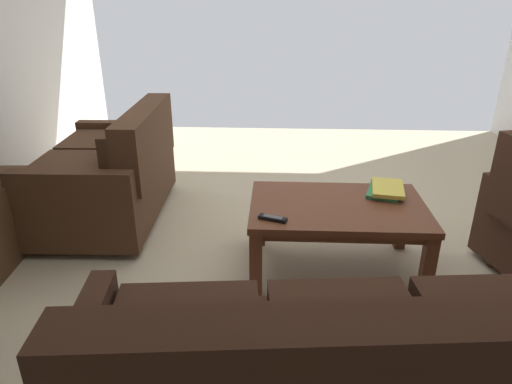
{
  "coord_description": "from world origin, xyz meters",
  "views": [
    {
      "loc": [
        0.24,
        2.74,
        1.62
      ],
      "look_at": [
        0.34,
        0.56,
        0.66
      ],
      "focal_mm": 32.24,
      "sensor_mm": 36.0,
      "label": 1
    }
  ],
  "objects_px": {
    "tv_remote": "(273,218)",
    "book_stack": "(386,189)",
    "coffee_table": "(337,215)",
    "loveseat_near": "(112,173)"
  },
  "relations": [
    {
      "from": "book_stack",
      "to": "tv_remote",
      "type": "xyz_separation_m",
      "value": [
        0.7,
        0.4,
        -0.01
      ]
    },
    {
      "from": "coffee_table",
      "to": "tv_remote",
      "type": "height_order",
      "value": "tv_remote"
    },
    {
      "from": "coffee_table",
      "to": "loveseat_near",
      "type": "bearing_deg",
      "value": -22.03
    },
    {
      "from": "coffee_table",
      "to": "tv_remote",
      "type": "relative_size",
      "value": 6.3
    },
    {
      "from": "loveseat_near",
      "to": "coffee_table",
      "type": "bearing_deg",
      "value": 157.97
    },
    {
      "from": "tv_remote",
      "to": "coffee_table",
      "type": "bearing_deg",
      "value": -149.92
    },
    {
      "from": "tv_remote",
      "to": "book_stack",
      "type": "bearing_deg",
      "value": -150.08
    },
    {
      "from": "coffee_table",
      "to": "book_stack",
      "type": "height_order",
      "value": "book_stack"
    },
    {
      "from": "book_stack",
      "to": "loveseat_near",
      "type": "bearing_deg",
      "value": -13.68
    },
    {
      "from": "loveseat_near",
      "to": "book_stack",
      "type": "height_order",
      "value": "loveseat_near"
    }
  ]
}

